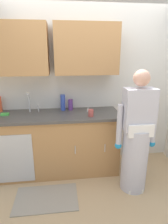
# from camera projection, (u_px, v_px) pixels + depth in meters

# --- Properties ---
(ground_plane) EXTENTS (9.00, 9.00, 0.00)m
(ground_plane) POSITION_uv_depth(u_px,v_px,m) (98.00, 197.00, 2.49)
(ground_plane) COLOR tan
(kitchen_wall_with_uppers) EXTENTS (4.80, 0.44, 2.70)m
(kitchen_wall_with_uppers) POSITION_uv_depth(u_px,v_px,m) (79.00, 75.00, 2.97)
(kitchen_wall_with_uppers) COLOR silver
(kitchen_wall_with_uppers) RESTS_ON ground
(counter_cabinet) EXTENTS (1.90, 0.62, 0.90)m
(counter_cabinet) POSITION_uv_depth(u_px,v_px,m) (55.00, 144.00, 2.95)
(counter_cabinet) COLOR #B27F4C
(counter_cabinet) RESTS_ON ground
(countertop) EXTENTS (1.96, 0.66, 0.04)m
(countertop) POSITION_uv_depth(u_px,v_px,m) (54.00, 115.00, 2.81)
(countertop) COLOR #474442
(countertop) RESTS_ON counter_cabinet
(sink) EXTENTS (0.50, 0.36, 0.35)m
(sink) POSITION_uv_depth(u_px,v_px,m) (31.00, 116.00, 2.78)
(sink) COLOR #B7BABF
(sink) RESTS_ON counter_cabinet
(person_at_sink) EXTENTS (0.55, 0.34, 1.62)m
(person_at_sink) POSITION_uv_depth(u_px,v_px,m) (136.00, 142.00, 2.47)
(person_at_sink) COLOR white
(person_at_sink) RESTS_ON ground
(floor_mat) EXTENTS (0.80, 0.50, 0.01)m
(floor_mat) POSITION_uv_depth(u_px,v_px,m) (46.00, 198.00, 2.45)
(floor_mat) COLOR gray
(floor_mat) RESTS_ON ground
(bottle_soap) EXTENTS (0.07, 0.07, 0.17)m
(bottle_soap) POSITION_uv_depth(u_px,v_px,m) (71.00, 105.00, 2.99)
(bottle_soap) COLOR #66388C
(bottle_soap) RESTS_ON countertop
(bottle_cleaner_spray) EXTENTS (0.07, 0.07, 0.25)m
(bottle_cleaner_spray) POSITION_uv_depth(u_px,v_px,m) (63.00, 102.00, 2.96)
(bottle_cleaner_spray) COLOR #334CB2
(bottle_cleaner_spray) RESTS_ON countertop
(bottle_water_tall) EXTENTS (0.07, 0.07, 0.23)m
(bottle_water_tall) POSITION_uv_depth(u_px,v_px,m) (0.00, 104.00, 2.89)
(bottle_water_tall) COLOR #E05933
(bottle_water_tall) RESTS_ON countertop
(cup_by_sink) EXTENTS (0.08, 0.08, 0.10)m
(cup_by_sink) POSITION_uv_depth(u_px,v_px,m) (91.00, 113.00, 2.69)
(cup_by_sink) COLOR #B24C47
(cup_by_sink) RESTS_ON countertop
(knife_on_counter) EXTENTS (0.06, 0.24, 0.01)m
(knife_on_counter) POSITION_uv_depth(u_px,v_px,m) (88.00, 109.00, 3.04)
(knife_on_counter) COLOR silver
(knife_on_counter) RESTS_ON countertop
(sponge) EXTENTS (0.11, 0.07, 0.03)m
(sponge) POSITION_uv_depth(u_px,v_px,m) (5.00, 114.00, 2.74)
(sponge) COLOR #4CBF4C
(sponge) RESTS_ON countertop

